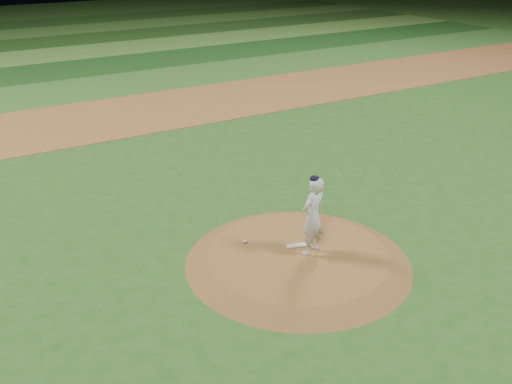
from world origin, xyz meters
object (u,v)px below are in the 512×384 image
rosin_bag (245,241)px  pitcher_on_mound (313,216)px  pitching_rubber (300,245)px  pitchers_mound (298,258)px

rosin_bag → pitcher_on_mound: size_ratio=0.06×
rosin_bag → pitcher_on_mound: (1.14, -1.25, 0.97)m
pitching_rubber → rosin_bag: rosin_bag is taller
pitchers_mound → rosin_bag: size_ratio=43.95×
rosin_bag → pitchers_mound: bearing=-52.9°
rosin_bag → pitcher_on_mound: 1.95m
pitching_rubber → rosin_bag: (-1.09, 0.84, 0.02)m
pitchers_mound → rosin_bag: (-0.84, 1.12, 0.16)m
pitching_rubber → rosin_bag: size_ratio=5.36×
pitchers_mound → pitching_rubber: size_ratio=8.20×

